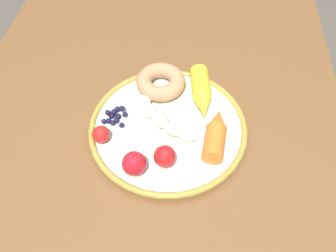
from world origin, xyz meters
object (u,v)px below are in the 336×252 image
Objects in this scene: plate at (168,127)px; banana at (162,119)px; dining_table at (151,153)px; carrot_yellow at (202,93)px; carrot_orange at (216,133)px; tomato_far at (101,134)px; tomato_mid at (165,156)px; donut at (161,82)px; blueberry_pile at (115,116)px; tomato_near at (134,164)px.

banana reaches higher than plate.
dining_table is 0.18m from carrot_yellow.
carrot_orange is 3.58× the size of tomato_far.
tomato_mid reaches higher than plate.
donut is at bearing -165.45° from plate.
donut is (-0.09, -0.01, 0.00)m from banana.
tomato_mid is at bearing 50.18° from blueberry_pile.
tomato_mid is (0.18, 0.03, 0.00)m from donut.
carrot_orange is 0.20m from blueberry_pile.
donut is (-0.12, -0.12, -0.00)m from carrot_orange.
tomato_mid reaches higher than carrot_orange.
carrot_yellow is 1.26× the size of donut.
carrot_yellow is at bearing 74.80° from donut.
donut is at bearing 174.06° from tomato_near.
tomato_near is at bearing -24.63° from plate.
tomato_far reaches higher than blueberry_pile.
tomato_far is (-0.04, -0.12, -0.00)m from tomato_mid.
tomato_mid is at bearing 73.28° from tomato_far.
donut is at bearing -135.91° from carrot_orange.
plate is at bearing 85.51° from blueberry_pile.
banana is at bearing 8.11° from donut.
blueberry_pile is at bearing -91.26° from banana.
blueberry_pile is at bearing 164.81° from tomato_far.
tomato_far is at bearing -55.58° from dining_table.
blueberry_pile is (0.07, -0.16, -0.01)m from carrot_yellow.
banana is 1.21× the size of donut.
carrot_orange is 2.96× the size of tomato_mid.
carrot_yellow is at bearing 134.27° from banana.
banana is at bearing -116.23° from plate.
tomato_near is at bearing 51.31° from tomato_far.
blueberry_pile is at bearing -67.38° from carrot_yellow.
dining_table is at bearing -55.94° from carrot_yellow.
tomato_far is (0.14, -0.09, 0.00)m from donut.
plate is 0.10m from donut.
tomato_near is (0.10, -0.05, 0.02)m from plate.
dining_table is 8.57× the size of banana.
blueberry_pile is (0.09, -0.08, -0.01)m from donut.
plate is (0.01, 0.04, 0.11)m from dining_table.
dining_table is 0.17m from tomato_mid.
tomato_mid is at bearing 2.12° from plate.
carrot_orange is 0.92× the size of carrot_yellow.
plate is at bearing 155.37° from tomato_near.
banana is 0.11m from carrot_orange.
dining_table is 9.00× the size of carrot_orange.
plate is 7.65× the size of tomato_mid.
tomato_mid is (0.06, -0.09, 0.00)m from carrot_orange.
tomato_near is (0.08, -0.14, 0.00)m from carrot_orange.
tomato_mid reaches higher than carrot_yellow.
dining_table is 32.19× the size of tomato_far.
tomato_far is at bearing -69.35° from plate.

